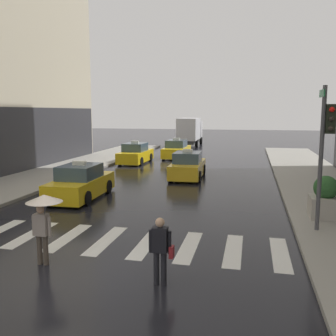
{
  "coord_description": "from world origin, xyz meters",
  "views": [
    {
      "loc": [
        4.47,
        -7.93,
        4.11
      ],
      "look_at": [
        0.93,
        8.0,
        1.66
      ],
      "focal_mm": 40.2,
      "sensor_mm": 36.0,
      "label": 1
    }
  ],
  "objects_px": {
    "taxi_third": "(136,154)",
    "pedestrian_with_handbag": "(161,247)",
    "traffic_light_pole": "(325,138)",
    "pedestrian_with_umbrella": "(43,210)",
    "planter_near_corner": "(325,199)",
    "taxi_lead": "(81,183)",
    "taxi_second": "(188,166)",
    "box_truck": "(190,131)",
    "taxi_fourth": "(177,150)"
  },
  "relations": [
    {
      "from": "pedestrian_with_handbag",
      "to": "planter_near_corner",
      "type": "height_order",
      "value": "planter_near_corner"
    },
    {
      "from": "traffic_light_pole",
      "to": "taxi_third",
      "type": "height_order",
      "value": "traffic_light_pole"
    },
    {
      "from": "taxi_lead",
      "to": "planter_near_corner",
      "type": "xyz_separation_m",
      "value": [
        10.67,
        -1.59,
        0.15
      ]
    },
    {
      "from": "taxi_lead",
      "to": "taxi_fourth",
      "type": "xyz_separation_m",
      "value": [
        1.4,
        16.43,
        0.0
      ]
    },
    {
      "from": "pedestrian_with_umbrella",
      "to": "taxi_second",
      "type": "bearing_deg",
      "value": 83.97
    },
    {
      "from": "taxi_second",
      "to": "taxi_third",
      "type": "height_order",
      "value": "same"
    },
    {
      "from": "pedestrian_with_handbag",
      "to": "taxi_fourth",
      "type": "bearing_deg",
      "value": 100.36
    },
    {
      "from": "taxi_fourth",
      "to": "planter_near_corner",
      "type": "height_order",
      "value": "taxi_fourth"
    },
    {
      "from": "taxi_second",
      "to": "pedestrian_with_handbag",
      "type": "distance_m",
      "value": 14.83
    },
    {
      "from": "traffic_light_pole",
      "to": "planter_near_corner",
      "type": "bearing_deg",
      "value": 75.52
    },
    {
      "from": "taxi_second",
      "to": "box_truck",
      "type": "distance_m",
      "value": 22.01
    },
    {
      "from": "taxi_second",
      "to": "taxi_fourth",
      "type": "height_order",
      "value": "same"
    },
    {
      "from": "taxi_fourth",
      "to": "pedestrian_with_umbrella",
      "type": "height_order",
      "value": "pedestrian_with_umbrella"
    },
    {
      "from": "taxi_third",
      "to": "pedestrian_with_handbag",
      "type": "distance_m",
      "value": 21.69
    },
    {
      "from": "pedestrian_with_handbag",
      "to": "planter_near_corner",
      "type": "xyz_separation_m",
      "value": [
        4.79,
        6.44,
        -0.06
      ]
    },
    {
      "from": "pedestrian_with_umbrella",
      "to": "planter_near_corner",
      "type": "xyz_separation_m",
      "value": [
        8.12,
        5.96,
        -0.64
      ]
    },
    {
      "from": "taxi_lead",
      "to": "pedestrian_with_handbag",
      "type": "height_order",
      "value": "taxi_lead"
    },
    {
      "from": "box_truck",
      "to": "planter_near_corner",
      "type": "height_order",
      "value": "box_truck"
    },
    {
      "from": "taxi_third",
      "to": "taxi_fourth",
      "type": "distance_m",
      "value": 4.73
    },
    {
      "from": "taxi_second",
      "to": "taxi_lead",
      "type": "bearing_deg",
      "value": -121.23
    },
    {
      "from": "pedestrian_with_umbrella",
      "to": "pedestrian_with_handbag",
      "type": "height_order",
      "value": "pedestrian_with_umbrella"
    },
    {
      "from": "taxi_lead",
      "to": "taxi_second",
      "type": "bearing_deg",
      "value": 58.77
    },
    {
      "from": "traffic_light_pole",
      "to": "pedestrian_with_umbrella",
      "type": "relative_size",
      "value": 2.47
    },
    {
      "from": "box_truck",
      "to": "pedestrian_with_umbrella",
      "type": "bearing_deg",
      "value": -86.99
    },
    {
      "from": "pedestrian_with_umbrella",
      "to": "traffic_light_pole",
      "type": "bearing_deg",
      "value": 29.35
    },
    {
      "from": "pedestrian_with_umbrella",
      "to": "planter_near_corner",
      "type": "height_order",
      "value": "pedestrian_with_umbrella"
    },
    {
      "from": "pedestrian_with_umbrella",
      "to": "taxi_lead",
      "type": "bearing_deg",
      "value": 108.66
    },
    {
      "from": "pedestrian_with_umbrella",
      "to": "pedestrian_with_handbag",
      "type": "xyz_separation_m",
      "value": [
        3.33,
        -0.48,
        -0.58
      ]
    },
    {
      "from": "taxi_third",
      "to": "pedestrian_with_handbag",
      "type": "relative_size",
      "value": 2.76
    },
    {
      "from": "taxi_third",
      "to": "pedestrian_with_handbag",
      "type": "height_order",
      "value": "taxi_third"
    },
    {
      "from": "taxi_fourth",
      "to": "taxi_lead",
      "type": "bearing_deg",
      "value": -94.88
    },
    {
      "from": "traffic_light_pole",
      "to": "taxi_second",
      "type": "bearing_deg",
      "value": 122.03
    },
    {
      "from": "taxi_third",
      "to": "pedestrian_with_umbrella",
      "type": "relative_size",
      "value": 2.34
    },
    {
      "from": "pedestrian_with_handbag",
      "to": "planter_near_corner",
      "type": "distance_m",
      "value": 8.03
    },
    {
      "from": "box_truck",
      "to": "pedestrian_with_umbrella",
      "type": "relative_size",
      "value": 3.91
    },
    {
      "from": "taxi_lead",
      "to": "taxi_third",
      "type": "distance_m",
      "value": 12.53
    },
    {
      "from": "pedestrian_with_handbag",
      "to": "planter_near_corner",
      "type": "relative_size",
      "value": 1.03
    },
    {
      "from": "taxi_lead",
      "to": "taxi_third",
      "type": "xyz_separation_m",
      "value": [
        -1.18,
        12.47,
        0.0
      ]
    },
    {
      "from": "taxi_fourth",
      "to": "box_truck",
      "type": "relative_size",
      "value": 0.6
    },
    {
      "from": "taxi_second",
      "to": "planter_near_corner",
      "type": "distance_m",
      "value": 10.6
    },
    {
      "from": "traffic_light_pole",
      "to": "pedestrian_with_handbag",
      "type": "height_order",
      "value": "traffic_light_pole"
    },
    {
      "from": "traffic_light_pole",
      "to": "pedestrian_with_umbrella",
      "type": "height_order",
      "value": "traffic_light_pole"
    },
    {
      "from": "taxi_second",
      "to": "taxi_third",
      "type": "distance_m",
      "value": 7.81
    },
    {
      "from": "taxi_lead",
      "to": "taxi_fourth",
      "type": "bearing_deg",
      "value": 85.12
    },
    {
      "from": "traffic_light_pole",
      "to": "planter_near_corner",
      "type": "relative_size",
      "value": 3.0
    },
    {
      "from": "taxi_lead",
      "to": "box_truck",
      "type": "distance_m",
      "value": 28.43
    },
    {
      "from": "taxi_fourth",
      "to": "planter_near_corner",
      "type": "distance_m",
      "value": 20.27
    },
    {
      "from": "taxi_third",
      "to": "box_truck",
      "type": "height_order",
      "value": "box_truck"
    },
    {
      "from": "taxi_third",
      "to": "planter_near_corner",
      "type": "height_order",
      "value": "taxi_third"
    },
    {
      "from": "traffic_light_pole",
      "to": "taxi_third",
      "type": "relative_size",
      "value": 1.06
    }
  ]
}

